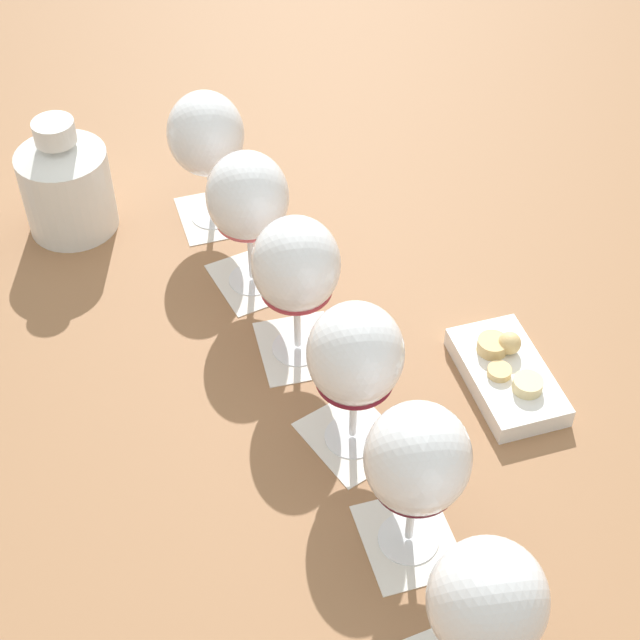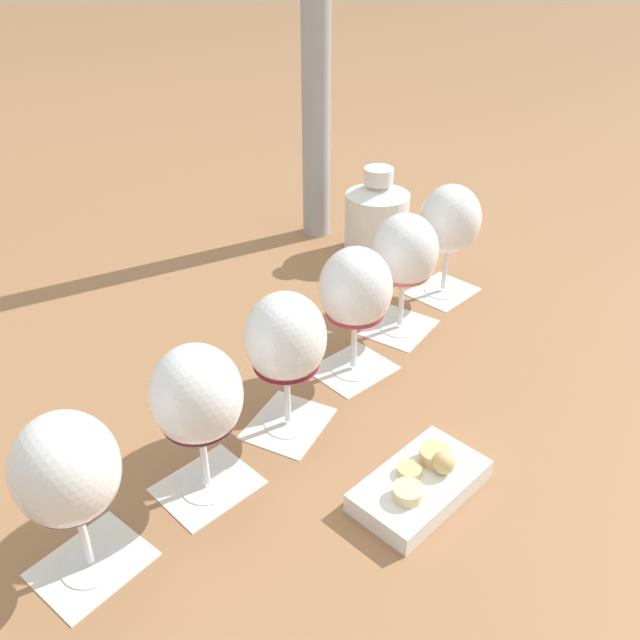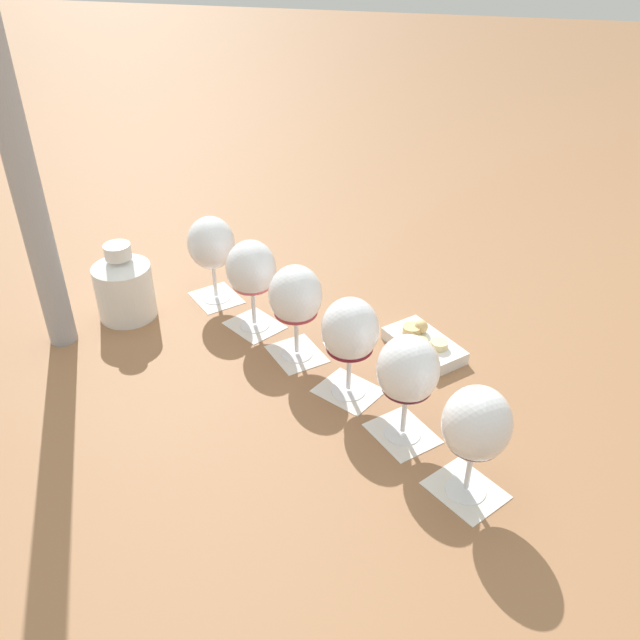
% 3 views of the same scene
% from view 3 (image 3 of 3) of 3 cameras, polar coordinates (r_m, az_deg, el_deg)
% --- Properties ---
extents(ground_plane, '(8.00, 8.00, 0.00)m').
position_cam_3_polar(ground_plane, '(1.27, -0.08, -4.59)').
color(ground_plane, '#936642').
extents(tasting_card_0, '(0.14, 0.14, 0.00)m').
position_cam_3_polar(tasting_card_0, '(1.51, -8.72, 1.89)').
color(tasting_card_0, silver).
rests_on(tasting_card_0, ground_plane).
extents(tasting_card_1, '(0.14, 0.14, 0.00)m').
position_cam_3_polar(tasting_card_1, '(1.40, -5.52, -0.42)').
color(tasting_card_1, silver).
rests_on(tasting_card_1, ground_plane).
extents(tasting_card_2, '(0.14, 0.14, 0.00)m').
position_cam_3_polar(tasting_card_2, '(1.32, -1.96, -2.85)').
color(tasting_card_2, silver).
rests_on(tasting_card_2, ground_plane).
extents(tasting_card_3, '(0.13, 0.14, 0.00)m').
position_cam_3_polar(tasting_card_3, '(1.23, 2.40, -5.97)').
color(tasting_card_3, silver).
rests_on(tasting_card_3, ground_plane).
extents(tasting_card_4, '(0.14, 0.14, 0.00)m').
position_cam_3_polar(tasting_card_4, '(1.15, 6.95, -9.44)').
color(tasting_card_4, silver).
rests_on(tasting_card_4, ground_plane).
extents(tasting_card_5, '(0.14, 0.14, 0.00)m').
position_cam_3_polar(tasting_card_5, '(1.08, 12.15, -13.81)').
color(tasting_card_5, silver).
rests_on(tasting_card_5, ground_plane).
extents(wine_glass_0, '(0.10, 0.10, 0.19)m').
position_cam_3_polar(wine_glass_0, '(1.45, -9.14, 6.16)').
color(wine_glass_0, white).
rests_on(wine_glass_0, tasting_card_0).
extents(wine_glass_1, '(0.10, 0.10, 0.19)m').
position_cam_3_polar(wine_glass_1, '(1.34, -5.81, 4.08)').
color(wine_glass_1, white).
rests_on(wine_glass_1, tasting_card_1).
extents(wine_glass_2, '(0.10, 0.10, 0.19)m').
position_cam_3_polar(wine_glass_2, '(1.25, -2.07, 1.87)').
color(wine_glass_2, white).
rests_on(wine_glass_2, tasting_card_2).
extents(wine_glass_3, '(0.10, 0.10, 0.19)m').
position_cam_3_polar(wine_glass_3, '(1.15, 2.54, -1.07)').
color(wine_glass_3, white).
rests_on(wine_glass_3, tasting_card_3).
extents(wine_glass_4, '(0.10, 0.10, 0.19)m').
position_cam_3_polar(wine_glass_4, '(1.07, 7.40, -4.45)').
color(wine_glass_4, white).
rests_on(wine_glass_4, tasting_card_4).
extents(wine_glass_5, '(0.10, 0.10, 0.19)m').
position_cam_3_polar(wine_glass_5, '(0.99, 13.01, -8.81)').
color(wine_glass_5, white).
rests_on(wine_glass_5, tasting_card_5).
extents(ceramic_vase, '(0.12, 0.12, 0.17)m').
position_cam_3_polar(ceramic_vase, '(1.45, -16.19, 2.80)').
color(ceramic_vase, white).
rests_on(ceramic_vase, ground_plane).
extents(snack_dish, '(0.18, 0.18, 0.05)m').
position_cam_3_polar(snack_dish, '(1.33, 8.72, -1.99)').
color(snack_dish, white).
rests_on(snack_dish, ground_plane).
extents(umbrella_pole, '(0.05, 0.05, 0.74)m').
position_cam_3_polar(umbrella_pole, '(1.29, -23.92, 12.10)').
color(umbrella_pole, '#99999E').
rests_on(umbrella_pole, ground_plane).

